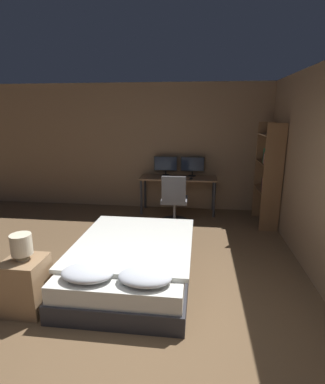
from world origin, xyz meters
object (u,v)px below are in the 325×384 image
bedside_lamp (21,245)px  desk (178,182)px  keyboard (178,179)px  bookshelf (269,171)px  bed (133,261)px  computer_mouse (191,178)px  nightstand (27,285)px  office_chair (174,203)px  monitor_left (166,164)px  monitor_right (192,165)px

bedside_lamp → desk: bedside_lamp is taller
keyboard → bookshelf: bearing=-12.3°
bed → computer_mouse: size_ratio=29.61×
bedside_lamp → nightstand: bearing=0.0°
desk → office_chair: (-0.02, -0.65, -0.28)m
desk → office_chair: size_ratio=1.68×
bed → bedside_lamp: size_ratio=7.36×
bedside_lamp → monitor_left: (1.08, 3.69, 0.24)m
nightstand → monitor_left: 3.91m
computer_mouse → office_chair: office_chair is taller
monitor_left → computer_mouse: size_ratio=7.16×
bookshelf → computer_mouse: bearing=165.4°
office_chair → bookshelf: size_ratio=0.50×
office_chair → bookshelf: 1.86m
office_chair → keyboard: bearing=87.1°
bookshelf → desk: bearing=162.2°
nightstand → keyboard: 3.64m
computer_mouse → office_chair: size_ratio=0.07×
monitor_right → keyboard: 0.51m
desk → monitor_right: bearing=31.8°
monitor_left → keyboard: size_ratio=1.36×
bed → bookshelf: size_ratio=1.08×
bed → monitor_left: (0.09, 2.92, 0.77)m
computer_mouse → bookshelf: size_ratio=0.04×
nightstand → bookshelf: bearing=44.0°
monitor_right → bookshelf: bearing=-27.1°
bedside_lamp → bookshelf: bearing=44.0°
keyboard → computer_mouse: 0.27m
bookshelf → office_chair: bearing=-176.6°
bookshelf → monitor_left: bearing=160.0°
bed → desk: bearing=82.1°
bed → desk: desk is taller
bed → office_chair: 2.12m
keyboard → bookshelf: size_ratio=0.19×
nightstand → desk: desk is taller
monitor_right → computer_mouse: monitor_right is taller
desk → keyboard: (-0.00, -0.18, 0.11)m
desk → bedside_lamp: bearing=-111.2°
monitor_left → computer_mouse: 0.70m
desk → monitor_left: 0.48m
bedside_lamp → office_chair: office_chair is taller
keyboard → office_chair: bearing=-92.9°
computer_mouse → bookshelf: bearing=-14.6°
monitor_left → office_chair: (0.26, -0.83, -0.61)m
bedside_lamp → monitor_right: size_ratio=0.56×
desk → nightstand: bearing=-111.2°
desk → bookshelf: (1.71, -0.55, 0.38)m
bedside_lamp → monitor_left: size_ratio=0.56×
bed → nightstand: 1.26m
monitor_left → bookshelf: size_ratio=0.26×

